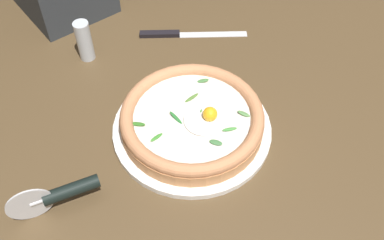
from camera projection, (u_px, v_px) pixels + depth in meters
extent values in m
cube|color=brown|center=(197.00, 152.00, 0.82)|extent=(2.40, 2.40, 0.03)
cylinder|color=white|center=(192.00, 129.00, 0.83)|extent=(0.29, 0.29, 0.01)
cylinder|color=tan|center=(192.00, 122.00, 0.82)|extent=(0.26, 0.26, 0.03)
torus|color=tan|center=(192.00, 116.00, 0.80)|extent=(0.26, 0.26, 0.02)
cylinder|color=white|center=(192.00, 117.00, 0.81)|extent=(0.21, 0.21, 0.00)
ellipsoid|color=white|center=(206.00, 118.00, 0.80)|extent=(0.08, 0.08, 0.01)
sphere|color=yellow|center=(210.00, 114.00, 0.79)|extent=(0.03, 0.03, 0.03)
ellipsoid|color=#3E8F31|center=(157.00, 137.00, 0.77)|extent=(0.03, 0.01, 0.01)
ellipsoid|color=#578C4D|center=(244.00, 114.00, 0.80)|extent=(0.02, 0.03, 0.01)
ellipsoid|color=#417842|center=(216.00, 142.00, 0.76)|extent=(0.02, 0.02, 0.00)
ellipsoid|color=#276F2E|center=(176.00, 118.00, 0.80)|extent=(0.01, 0.03, 0.01)
ellipsoid|color=#57964A|center=(201.00, 109.00, 0.81)|extent=(0.02, 0.02, 0.01)
ellipsoid|color=#367827|center=(137.00, 124.00, 0.79)|extent=(0.02, 0.03, 0.01)
ellipsoid|color=#538135|center=(192.00, 98.00, 0.83)|extent=(0.03, 0.01, 0.01)
ellipsoid|color=#487F41|center=(203.00, 81.00, 0.86)|extent=(0.02, 0.02, 0.01)
ellipsoid|color=#428D3C|center=(230.00, 129.00, 0.78)|extent=(0.03, 0.02, 0.01)
cylinder|color=silver|center=(30.00, 205.00, 0.70)|extent=(0.07, 0.03, 0.07)
cylinder|color=silver|center=(36.00, 202.00, 0.70)|extent=(0.02, 0.01, 0.01)
cylinder|color=black|center=(71.00, 190.00, 0.71)|extent=(0.09, 0.05, 0.02)
cube|color=silver|center=(213.00, 34.00, 1.01)|extent=(0.12, 0.11, 0.00)
cube|color=black|center=(160.00, 34.00, 1.01)|extent=(0.08, 0.07, 0.01)
cylinder|color=silver|center=(84.00, 41.00, 0.93)|extent=(0.03, 0.03, 0.09)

